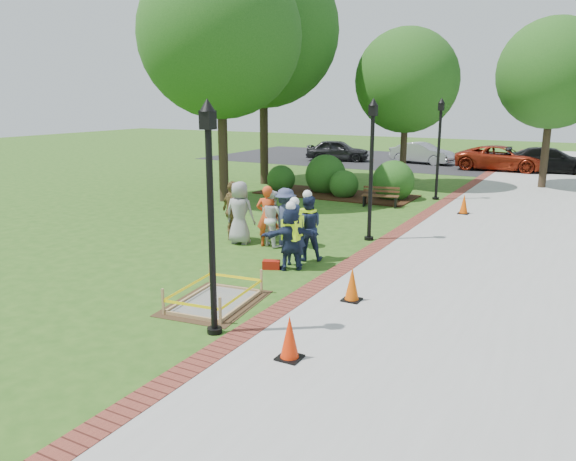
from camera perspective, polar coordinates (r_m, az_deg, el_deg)
The scene contains 36 objects.
ground at distance 13.68m, azimuth -4.28°, elevation -4.87°, with size 100.00×100.00×0.00m, color #285116.
sidewalk at distance 21.40m, azimuth 22.49°, elevation 0.86°, with size 6.00×60.00×0.02m, color #9E9E99.
brick_edging at distance 21.96m, azimuth 14.07°, elevation 1.79°, with size 0.50×60.00×0.03m, color maroon.
mulch_bed at distance 25.37m, azimuth 4.85°, elevation 3.68°, with size 7.00×3.00×0.05m, color #381E0F.
parking_lot at distance 38.76m, azimuth 18.15°, elevation 6.40°, with size 36.00×12.00×0.01m, color black.
wet_concrete_pad at distance 12.06m, azimuth -7.44°, elevation -6.31°, with size 1.96×2.49×0.55m.
bench_near at distance 17.14m, azimuth -0.89°, elevation -0.24°, with size 1.45×0.90×0.74m.
bench_far at distance 22.78m, azimuth 9.35°, elevation 3.03°, with size 1.51×0.74×0.78m.
cone_front at distance 9.47m, azimuth 0.16°, elevation -10.93°, with size 0.40×0.40×0.78m.
cone_back at distance 12.12m, azimuth 6.52°, elevation -5.53°, with size 0.38×0.38×0.76m.
cone_far at distance 21.98m, azimuth 17.44°, elevation 2.52°, with size 0.39×0.39×0.76m.
toolbox at distance 14.36m, azimuth -1.71°, elevation -3.49°, with size 0.44×0.24×0.22m, color #99160B.
lamp_near at distance 9.98m, azimuth -7.89°, elevation 2.90°, with size 0.28×0.28×4.26m.
lamp_mid at distance 17.01m, azimuth 8.48°, elevation 7.18°, with size 0.28×0.28×4.26m.
lamp_far at distance 24.64m, azimuth 15.10°, elevation 8.75°, with size 0.28×0.28×4.26m.
tree_left at distance 23.69m, azimuth -6.92°, elevation 19.02°, with size 6.52×6.52×9.91m.
tree_back at distance 27.88m, azimuth 11.97°, elevation 14.66°, with size 4.89×4.89×7.49m.
tree_right at distance 29.73m, azimuth 25.36°, elevation 14.21°, with size 5.12×5.12×7.92m.
tree_far at distance 28.50m, azimuth -2.56°, elevation 19.65°, with size 7.34×7.34×11.07m.
shrub_a at distance 26.31m, azimuth -0.70°, elevation 4.03°, with size 1.31×1.31×1.31m, color #194914.
shrub_b at distance 26.08m, azimuth 3.82°, elevation 3.92°, with size 1.87×1.87×1.87m, color #194914.
shrub_c at distance 24.85m, azimuth 5.67°, elevation 3.41°, with size 1.28×1.28×1.28m, color #194914.
shrub_d at distance 24.66m, azimuth 10.58°, elevation 3.17°, with size 1.80×1.80×1.80m, color #194914.
shrub_e at distance 26.14m, azimuth 5.33°, elevation 3.92°, with size 0.97×0.97×0.97m, color #194914.
casual_person_a at distance 16.70m, azimuth -4.91°, elevation 1.81°, with size 0.64×0.45×1.87m.
casual_person_b at distance 16.34m, azimuth -2.10°, elevation 1.45°, with size 0.66×0.53×1.80m.
casual_person_c at distance 16.40m, azimuth -1.61°, elevation 1.25°, with size 0.62×0.52×1.66m.
casual_person_d at distance 17.07m, azimuth -5.62°, elevation 1.96°, with size 0.69×0.59×1.83m.
casual_person_e at distance 16.28m, azimuth -0.26°, elevation 1.30°, with size 0.60×0.43×1.73m.
hivis_worker_a at distance 14.11m, azimuth 0.28°, elevation -0.54°, with size 0.61×0.57×1.76m.
hivis_worker_b at distance 14.46m, azimuth 0.65°, elevation -0.11°, with size 0.60×0.48×1.81m.
hivis_worker_c at distance 14.94m, azimuth 1.95°, elevation 0.49°, with size 0.67×0.60×1.91m.
parked_car_a at distance 39.15m, azimuth 5.05°, elevation 7.06°, with size 4.85×2.11×1.58m, color black.
parked_car_b at distance 38.41m, azimuth 13.38°, elevation 6.63°, with size 4.58×1.99×1.49m, color #96969B.
parked_car_c at distance 36.14m, azimuth 20.78°, elevation 5.73°, with size 4.90×2.13×1.60m, color maroon.
parked_car_d at distance 36.20m, azimuth 25.01°, elevation 5.35°, with size 4.80×2.09×1.56m, color black.
Camera 1 is at (7.14, -10.86, 4.28)m, focal length 35.00 mm.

